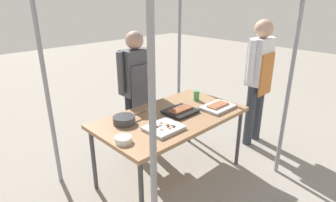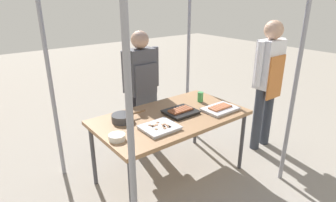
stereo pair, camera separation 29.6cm
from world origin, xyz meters
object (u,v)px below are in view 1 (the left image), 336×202
(tray_grilled_sausages, at_px, (180,111))
(tray_meat_skewers, at_px, (164,128))
(stall_table, at_px, (171,120))
(drink_cup_near_edge, at_px, (196,96))
(tray_pork_links, at_px, (218,107))
(condiment_bowl, at_px, (123,140))
(cooking_wok, at_px, (124,120))
(customer_nearby, at_px, (259,73))
(vendor_woman, at_px, (136,84))

(tray_grilled_sausages, bearing_deg, tray_meat_skewers, -157.67)
(stall_table, xyz_separation_m, drink_cup_near_edge, (0.54, 0.11, 0.11))
(tray_pork_links, bearing_deg, condiment_bowl, 175.15)
(tray_pork_links, relative_size, condiment_bowl, 2.54)
(tray_meat_skewers, bearing_deg, condiment_bowl, 171.46)
(stall_table, distance_m, tray_grilled_sausages, 0.14)
(cooking_wok, height_order, customer_nearby, customer_nearby)
(stall_table, distance_m, drink_cup_near_edge, 0.56)
(tray_pork_links, height_order, drink_cup_near_edge, drink_cup_near_edge)
(tray_grilled_sausages, relative_size, tray_meat_skewers, 0.99)
(stall_table, distance_m, customer_nearby, 1.44)
(stall_table, distance_m, vendor_woman, 0.75)
(tray_pork_links, bearing_deg, cooking_wok, 157.44)
(stall_table, height_order, customer_nearby, customer_nearby)
(stall_table, relative_size, tray_pork_links, 4.23)
(vendor_woman, bearing_deg, condiment_bowl, 46.00)
(condiment_bowl, relative_size, customer_nearby, 0.09)
(tray_meat_skewers, xyz_separation_m, condiment_bowl, (-0.42, 0.06, 0.01))
(condiment_bowl, xyz_separation_m, customer_nearby, (2.09, -0.09, 0.22))
(stall_table, bearing_deg, cooking_wok, 158.70)
(tray_grilled_sausages, relative_size, drink_cup_near_edge, 2.85)
(stall_table, height_order, vendor_woman, vendor_woman)
(tray_grilled_sausages, height_order, tray_meat_skewers, tray_grilled_sausages)
(condiment_bowl, distance_m, vendor_woman, 1.16)
(drink_cup_near_edge, bearing_deg, condiment_bowl, -169.33)
(tray_grilled_sausages, relative_size, cooking_wok, 0.88)
(tray_grilled_sausages, distance_m, customer_nearby, 1.31)
(tray_pork_links, relative_size, customer_nearby, 0.23)
(condiment_bowl, height_order, vendor_woman, vendor_woman)
(stall_table, xyz_separation_m, cooking_wok, (-0.47, 0.18, 0.09))
(cooking_wok, xyz_separation_m, drink_cup_near_edge, (1.01, -0.07, 0.02))
(tray_grilled_sausages, height_order, vendor_woman, vendor_woman)
(tray_pork_links, bearing_deg, tray_meat_skewers, 177.11)
(tray_grilled_sausages, relative_size, customer_nearby, 0.20)
(tray_grilled_sausages, bearing_deg, condiment_bowl, -172.89)
(tray_grilled_sausages, xyz_separation_m, tray_meat_skewers, (-0.40, -0.17, -0.00))
(tray_grilled_sausages, xyz_separation_m, cooking_wok, (-0.59, 0.20, 0.02))
(tray_meat_skewers, height_order, tray_pork_links, tray_pork_links)
(stall_table, height_order, drink_cup_near_edge, drink_cup_near_edge)
(customer_nearby, bearing_deg, vendor_woman, 144.55)
(tray_pork_links, xyz_separation_m, cooking_wok, (-0.98, 0.41, 0.02))
(stall_table, height_order, tray_pork_links, tray_pork_links)
(vendor_woman, bearing_deg, customer_nearby, 144.55)
(condiment_bowl, distance_m, drink_cup_near_edge, 1.26)
(drink_cup_near_edge, bearing_deg, tray_pork_links, -94.00)
(condiment_bowl, bearing_deg, tray_meat_skewers, -8.54)
(tray_meat_skewers, distance_m, customer_nearby, 1.69)
(tray_grilled_sausages, relative_size, tray_pork_links, 0.88)
(tray_pork_links, height_order, customer_nearby, customer_nearby)
(tray_meat_skewers, height_order, cooking_wok, cooking_wok)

